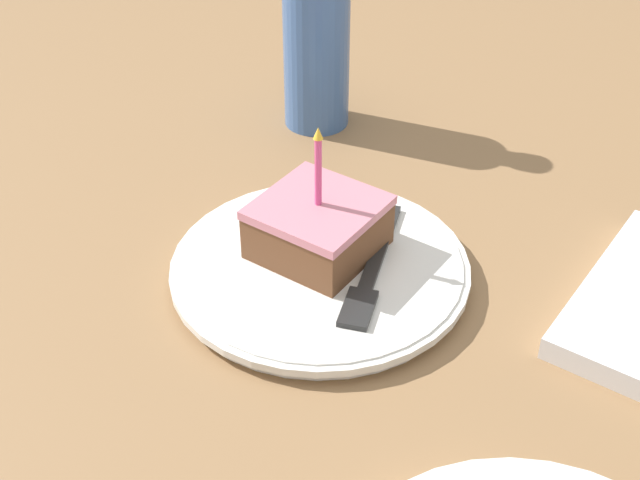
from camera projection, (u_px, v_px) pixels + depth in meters
name	position (u px, v px, depth m)	size (l,w,h in m)	color
ground_plane	(319.00, 311.00, 0.75)	(2.40, 2.40, 0.04)	olive
plate	(320.00, 270.00, 0.75)	(0.25, 0.25, 0.02)	white
cake_slice	(318.00, 226.00, 0.75)	(0.09, 0.10, 0.12)	brown
fork	(371.00, 272.00, 0.73)	(0.07, 0.16, 0.00)	#262626
bottle	(316.00, 46.00, 0.92)	(0.07, 0.07, 0.22)	#3F66A5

